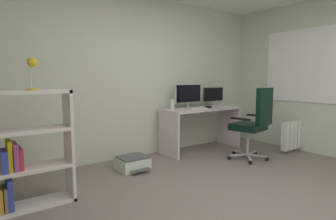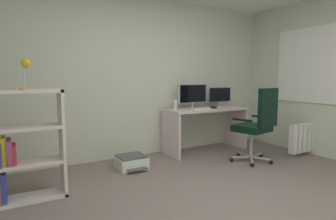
{
  "view_description": "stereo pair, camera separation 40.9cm",
  "coord_description": "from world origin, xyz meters",
  "px_view_note": "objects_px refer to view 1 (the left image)",
  "views": [
    {
      "loc": [
        -2.14,
        -1.73,
        1.27
      ],
      "look_at": [
        0.24,
        1.57,
        0.81
      ],
      "focal_mm": 29.92,
      "sensor_mm": 36.0,
      "label": 1
    },
    {
      "loc": [
        -1.8,
        -1.95,
        1.27
      ],
      "look_at": [
        0.24,
        1.57,
        0.81
      ],
      "focal_mm": 29.92,
      "sensor_mm": 36.0,
      "label": 2
    }
  ],
  "objects_px": {
    "desk": "(201,119)",
    "monitor_main": "(188,94)",
    "desk_lamp": "(32,68)",
    "keyboard": "(197,108)",
    "printer": "(133,163)",
    "bookshelf": "(10,157)",
    "monitor_secondary": "(213,95)",
    "computer_mouse": "(208,107)",
    "radiator": "(297,134)",
    "office_chair": "(255,120)",
    "desktop_speaker": "(172,105)"
  },
  "relations": [
    {
      "from": "desk_lamp",
      "to": "keyboard",
      "type": "bearing_deg",
      "value": 11.94
    },
    {
      "from": "computer_mouse",
      "to": "office_chair",
      "type": "height_order",
      "value": "office_chair"
    },
    {
      "from": "desktop_speaker",
      "to": "computer_mouse",
      "type": "bearing_deg",
      "value": -12.41
    },
    {
      "from": "desk",
      "to": "office_chair",
      "type": "relative_size",
      "value": 1.29
    },
    {
      "from": "office_chair",
      "to": "desk_lamp",
      "type": "distance_m",
      "value": 3.14
    },
    {
      "from": "monitor_secondary",
      "to": "bookshelf",
      "type": "xyz_separation_m",
      "value": [
        -3.42,
        -0.76,
        -0.42
      ]
    },
    {
      "from": "monitor_secondary",
      "to": "printer",
      "type": "relative_size",
      "value": 0.98
    },
    {
      "from": "printer",
      "to": "radiator",
      "type": "xyz_separation_m",
      "value": [
        2.81,
        -0.8,
        0.2
      ]
    },
    {
      "from": "computer_mouse",
      "to": "monitor_secondary",
      "type": "bearing_deg",
      "value": 16.27
    },
    {
      "from": "monitor_secondary",
      "to": "computer_mouse",
      "type": "xyz_separation_m",
      "value": [
        -0.31,
        -0.2,
        -0.18
      ]
    },
    {
      "from": "keyboard",
      "to": "radiator",
      "type": "height_order",
      "value": "keyboard"
    },
    {
      "from": "monitor_main",
      "to": "radiator",
      "type": "height_order",
      "value": "monitor_main"
    },
    {
      "from": "keyboard",
      "to": "computer_mouse",
      "type": "distance_m",
      "value": 0.27
    },
    {
      "from": "monitor_main",
      "to": "bookshelf",
      "type": "bearing_deg",
      "value": -164.91
    },
    {
      "from": "desk",
      "to": "desk_lamp",
      "type": "height_order",
      "value": "desk_lamp"
    },
    {
      "from": "monitor_secondary",
      "to": "desktop_speaker",
      "type": "xyz_separation_m",
      "value": [
        -0.99,
        -0.05,
        -0.11
      ]
    },
    {
      "from": "computer_mouse",
      "to": "bookshelf",
      "type": "xyz_separation_m",
      "value": [
        -3.11,
        -0.56,
        -0.24
      ]
    },
    {
      "from": "office_chair",
      "to": "monitor_secondary",
      "type": "bearing_deg",
      "value": 81.59
    },
    {
      "from": "desk",
      "to": "printer",
      "type": "relative_size",
      "value": 3.23
    },
    {
      "from": "desk",
      "to": "computer_mouse",
      "type": "distance_m",
      "value": 0.25
    },
    {
      "from": "desk",
      "to": "bookshelf",
      "type": "xyz_separation_m",
      "value": [
        -3.02,
        -0.65,
        -0.02
      ]
    },
    {
      "from": "office_chair",
      "to": "desk_lamp",
      "type": "xyz_separation_m",
      "value": [
        -3.04,
        0.29,
        0.74
      ]
    },
    {
      "from": "desk",
      "to": "monitor_main",
      "type": "bearing_deg",
      "value": 152.71
    },
    {
      "from": "desk_lamp",
      "to": "office_chair",
      "type": "bearing_deg",
      "value": -5.37
    },
    {
      "from": "monitor_secondary",
      "to": "desktop_speaker",
      "type": "bearing_deg",
      "value": -177.24
    },
    {
      "from": "keyboard",
      "to": "bookshelf",
      "type": "distance_m",
      "value": 2.9
    },
    {
      "from": "bookshelf",
      "to": "desk_lamp",
      "type": "xyz_separation_m",
      "value": [
        0.23,
        -0.0,
        0.84
      ]
    },
    {
      "from": "office_chair",
      "to": "radiator",
      "type": "height_order",
      "value": "office_chair"
    },
    {
      "from": "desk_lamp",
      "to": "desktop_speaker",
      "type": "bearing_deg",
      "value": 17.91
    },
    {
      "from": "office_chair",
      "to": "bookshelf",
      "type": "height_order",
      "value": "bookshelf"
    },
    {
      "from": "printer",
      "to": "bookshelf",
      "type": "bearing_deg",
      "value": -164.67
    },
    {
      "from": "desk",
      "to": "monitor_secondary",
      "type": "relative_size",
      "value": 3.28
    },
    {
      "from": "bookshelf",
      "to": "radiator",
      "type": "distance_m",
      "value": 4.36
    },
    {
      "from": "printer",
      "to": "office_chair",
      "type": "bearing_deg",
      "value": -22.05
    },
    {
      "from": "keyboard",
      "to": "bookshelf",
      "type": "height_order",
      "value": "bookshelf"
    },
    {
      "from": "computer_mouse",
      "to": "bookshelf",
      "type": "height_order",
      "value": "bookshelf"
    },
    {
      "from": "printer",
      "to": "desk",
      "type": "bearing_deg",
      "value": 8.81
    },
    {
      "from": "bookshelf",
      "to": "printer",
      "type": "xyz_separation_m",
      "value": [
        1.53,
        0.42,
        -0.44
      ]
    },
    {
      "from": "printer",
      "to": "desk_lamp",
      "type": "bearing_deg",
      "value": -162.06
    },
    {
      "from": "computer_mouse",
      "to": "radiator",
      "type": "xyz_separation_m",
      "value": [
        1.22,
        -0.94,
        -0.48
      ]
    },
    {
      "from": "monitor_secondary",
      "to": "computer_mouse",
      "type": "relative_size",
      "value": 4.41
    },
    {
      "from": "desk_lamp",
      "to": "printer",
      "type": "height_order",
      "value": "desk_lamp"
    },
    {
      "from": "office_chair",
      "to": "desktop_speaker",
      "type": "bearing_deg",
      "value": 129.84
    },
    {
      "from": "monitor_main",
      "to": "radiator",
      "type": "distance_m",
      "value": 2.02
    },
    {
      "from": "desk",
      "to": "bookshelf",
      "type": "relative_size",
      "value": 1.26
    },
    {
      "from": "printer",
      "to": "monitor_main",
      "type": "bearing_deg",
      "value": 14.82
    },
    {
      "from": "monitor_secondary",
      "to": "keyboard",
      "type": "bearing_deg",
      "value": -160.36
    },
    {
      "from": "monitor_main",
      "to": "office_chair",
      "type": "bearing_deg",
      "value": -66.52
    },
    {
      "from": "monitor_secondary",
      "to": "bookshelf",
      "type": "bearing_deg",
      "value": -167.5
    },
    {
      "from": "keyboard",
      "to": "radiator",
      "type": "bearing_deg",
      "value": -31.21
    }
  ]
}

